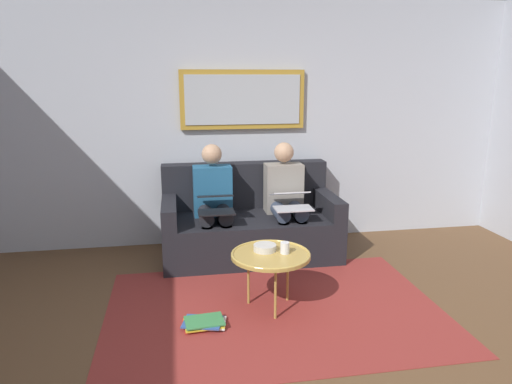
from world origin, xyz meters
name	(u,v)px	position (x,y,z in m)	size (l,w,h in m)	color
ground_plane	(303,383)	(0.00, 0.00, -0.05)	(6.00, 5.20, 0.10)	brown
wall_rear	(242,123)	(0.00, -2.60, 1.30)	(6.00, 0.12, 2.60)	#B7BCC6
area_rug	(274,310)	(0.00, -0.85, 0.00)	(2.60, 1.80, 0.01)	maroon
couch	(249,224)	(0.00, -2.12, 0.31)	(1.74, 0.90, 0.90)	black
framed_mirror	(243,100)	(0.00, -2.51, 1.55)	(1.31, 0.05, 0.61)	#B7892D
coffee_table	(271,256)	(0.02, -0.90, 0.44)	(0.62, 0.62, 0.46)	tan
cup	(285,248)	(-0.09, -0.89, 0.50)	(0.07, 0.07, 0.09)	silver
bowl	(265,248)	(0.05, -0.98, 0.48)	(0.18, 0.18, 0.05)	beige
person_left	(286,196)	(-0.37, -2.05, 0.61)	(0.38, 0.58, 1.14)	gray
laptop_silver	(291,200)	(-0.37, -1.81, 0.63)	(0.36, 0.36, 0.16)	silver
person_right	(214,199)	(0.37, -2.05, 0.61)	(0.38, 0.58, 1.14)	#235B84
laptop_black	(216,203)	(0.37, -1.81, 0.63)	(0.33, 0.37, 0.15)	black
magazine_stack	(204,323)	(0.56, -0.69, 0.03)	(0.35, 0.27, 0.05)	red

